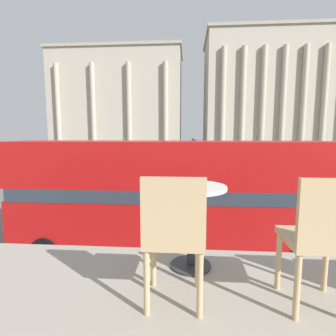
{
  "coord_description": "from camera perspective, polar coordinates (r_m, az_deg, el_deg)",
  "views": [
    {
      "loc": [
        0.75,
        -2.56,
        4.43
      ],
      "look_at": [
        -0.59,
        15.39,
        2.15
      ],
      "focal_mm": 28.0,
      "sensor_mm": 36.0,
      "label": 1
    }
  ],
  "objects": [
    {
      "name": "pedestrian_white",
      "position": [
        23.35,
        21.23,
        -1.93
      ],
      "size": [
        0.32,
        0.32,
        1.61
      ],
      "rotation": [
        0.0,
        0.0,
        6.17
      ],
      "color": "#282B33",
      "rests_on": "ground_plane"
    },
    {
      "name": "plaza_building_left",
      "position": [
        54.12,
        -10.61,
        13.21
      ],
      "size": [
        24.91,
        11.62,
        20.4
      ],
      "color": "#B2A893",
      "rests_on": "ground_plane"
    },
    {
      "name": "pedestrian_yellow",
      "position": [
        24.47,
        8.79,
        -1.01
      ],
      "size": [
        0.32,
        0.32,
        1.69
      ],
      "rotation": [
        0.0,
        0.0,
        1.27
      ],
      "color": "#282B33",
      "rests_on": "ground_plane"
    },
    {
      "name": "plaza_building_right",
      "position": [
        55.41,
        21.41,
        13.92
      ],
      "size": [
        25.26,
        14.36,
        22.75
      ],
      "color": "#B2A893",
      "rests_on": "ground_plane"
    },
    {
      "name": "traffic_light_mid",
      "position": [
        21.88,
        5.52,
        2.64
      ],
      "size": [
        0.42,
        0.24,
        4.16
      ],
      "color": "black",
      "rests_on": "ground_plane"
    },
    {
      "name": "cafe_chair_1",
      "position": [
        2.0,
        30.3,
        -12.69
      ],
      "size": [
        0.4,
        0.4,
        0.91
      ],
      "rotation": [
        0.0,
        0.0,
        -0.13
      ],
      "color": "tan",
      "rests_on": "cafe_floor_slab"
    },
    {
      "name": "pedestrian_black",
      "position": [
        17.33,
        -10.37,
        -4.17
      ],
      "size": [
        0.32,
        0.32,
        1.8
      ],
      "rotation": [
        0.0,
        0.0,
        2.01
      ],
      "color": "#282B33",
      "rests_on": "ground_plane"
    },
    {
      "name": "cafe_dining_table",
      "position": [
        2.3,
        5.11,
        -8.64
      ],
      "size": [
        0.6,
        0.6,
        0.73
      ],
      "color": "#2D2D30",
      "rests_on": "cafe_floor_slab"
    },
    {
      "name": "traffic_light_near",
      "position": [
        14.45,
        19.15,
        -1.4
      ],
      "size": [
        0.42,
        0.24,
        3.61
      ],
      "color": "black",
      "rests_on": "ground_plane"
    },
    {
      "name": "cafe_chair_0",
      "position": [
        1.78,
        1.33,
        -14.04
      ],
      "size": [
        0.4,
        0.4,
        0.91
      ],
      "rotation": [
        0.0,
        0.0,
        -0.06
      ],
      "color": "tan",
      "rests_on": "cafe_floor_slab"
    },
    {
      "name": "double_decker_bus",
      "position": [
        9.57,
        0.73,
        -5.43
      ],
      "size": [
        11.3,
        2.63,
        4.21
      ],
      "rotation": [
        0.0,
        0.0,
        0.06
      ],
      "color": "black",
      "rests_on": "ground_plane"
    },
    {
      "name": "pedestrian_red",
      "position": [
        15.84,
        -3.86,
        -5.32
      ],
      "size": [
        0.32,
        0.32,
        1.73
      ],
      "rotation": [
        0.0,
        0.0,
        4.73
      ],
      "color": "#282B33",
      "rests_on": "ground_plane"
    },
    {
      "name": "car_maroon",
      "position": [
        31.99,
        7.36,
        0.45
      ],
      "size": [
        4.2,
        1.93,
        1.35
      ],
      "rotation": [
        0.0,
        0.0,
        5.97
      ],
      "color": "black",
      "rests_on": "ground_plane"
    }
  ]
}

